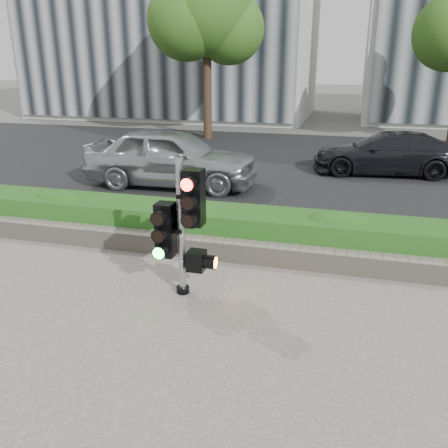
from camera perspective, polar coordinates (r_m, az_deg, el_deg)
name	(u,v)px	position (r m, az deg, el deg)	size (l,w,h in m)	color
ground	(215,317)	(6.62, -1.14, -11.11)	(120.00, 120.00, 0.00)	#51514C
road	(299,165)	(15.91, 9.00, 7.03)	(60.00, 13.00, 0.02)	black
curb	(259,234)	(9.37, 4.22, -1.26)	(60.00, 0.25, 0.12)	gray
stone_wall	(245,252)	(8.18, 2.56, -3.34)	(12.00, 0.32, 0.34)	gray
hedge	(253,230)	(8.71, 3.51, -0.71)	(12.00, 1.00, 0.68)	green
tree_left	(207,13)	(21.01, -2.12, 24.01)	(4.61, 4.03, 7.34)	black
traffic_signal	(183,221)	(6.77, -4.92, 0.37)	(0.70, 0.51, 2.04)	black
car_silver	(172,157)	(12.99, -6.31, 7.99)	(1.87, 4.65, 1.58)	#A5A8AC
car_dark	(387,153)	(15.18, 19.01, 8.08)	(1.76, 4.32, 1.25)	black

